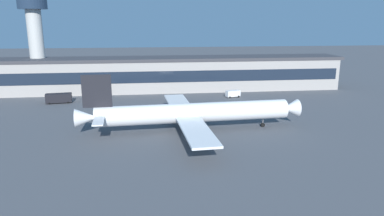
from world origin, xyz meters
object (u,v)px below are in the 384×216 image
object	(u,v)px
crew_van	(233,93)
fuel_truck	(59,98)
control_tower	(35,32)
airliner	(190,113)
pushback_tractor	(102,97)

from	to	relation	value
crew_van	fuel_truck	size ratio (longest dim) A/B	0.64
control_tower	crew_van	world-z (taller)	control_tower
airliner	pushback_tractor	bearing A→B (deg)	123.73
control_tower	pushback_tractor	world-z (taller)	control_tower
fuel_truck	pushback_tractor	bearing A→B (deg)	15.01
control_tower	pushback_tractor	bearing A→B (deg)	-35.26
pushback_tractor	crew_van	world-z (taller)	crew_van
crew_van	airliner	bearing A→B (deg)	-117.86
airliner	pushback_tractor	xyz separation A→B (m)	(-26.85, 40.22, -3.70)
airliner	fuel_truck	distance (m)	54.69
pushback_tractor	fuel_truck	xyz separation A→B (m)	(-13.75, -3.69, 0.83)
pushback_tractor	fuel_truck	size ratio (longest dim) A/B	0.61
airliner	crew_van	distance (m)	43.84
control_tower	fuel_truck	xyz separation A→B (m)	(12.20, -22.04, -21.22)
airliner	fuel_truck	bearing A→B (deg)	138.02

